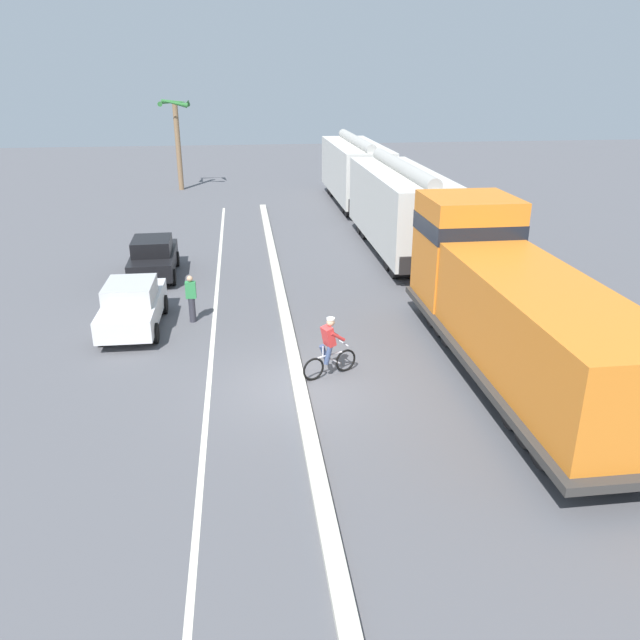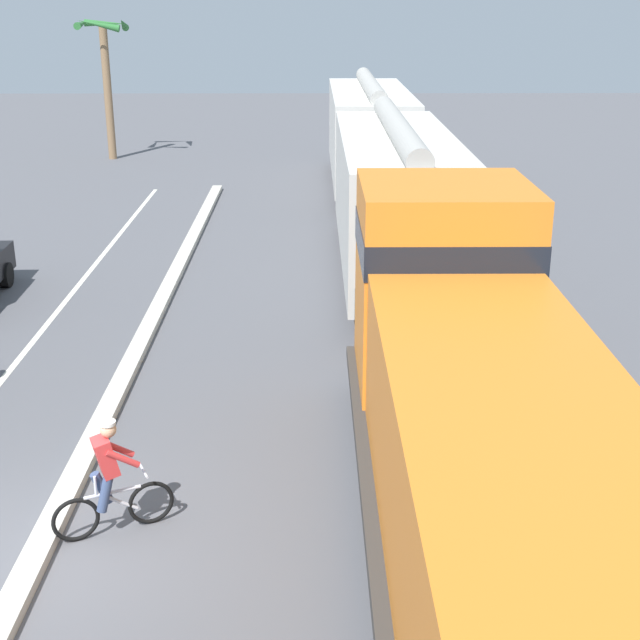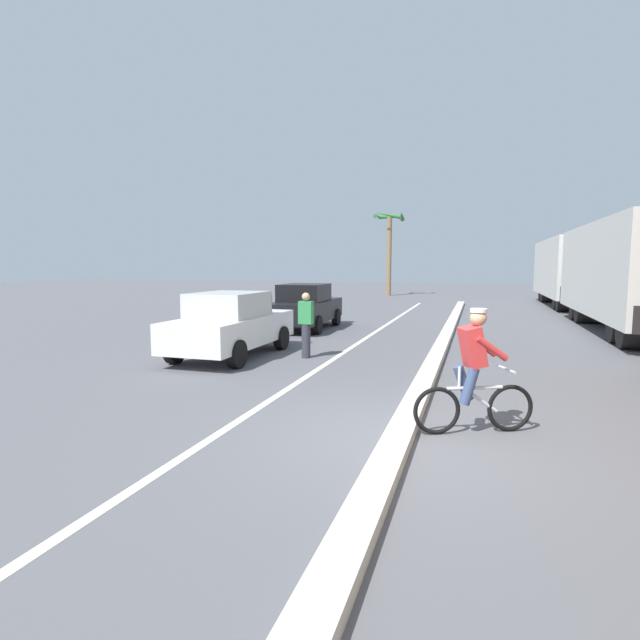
{
  "view_description": "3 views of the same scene",
  "coord_description": "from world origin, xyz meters",
  "px_view_note": "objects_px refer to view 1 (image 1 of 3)",
  "views": [
    {
      "loc": [
        -1.29,
        -14.78,
        7.85
      ],
      "look_at": [
        0.83,
        2.08,
        1.06
      ],
      "focal_mm": 35.0,
      "sensor_mm": 36.0,
      "label": 1
    },
    {
      "loc": [
        3.69,
        -10.17,
        7.08
      ],
      "look_at": [
        3.81,
        4.03,
        1.89
      ],
      "focal_mm": 50.0,
      "sensor_mm": 36.0,
      "label": 2
    },
    {
      "loc": [
        0.91,
        -6.4,
        2.3
      ],
      "look_at": [
        -3.42,
        7.27,
        0.71
      ],
      "focal_mm": 28.0,
      "sensor_mm": 36.0,
      "label": 3
    }
  ],
  "objects_px": {
    "cyclist": "(329,349)",
    "pedestrian_by_cars": "(191,298)",
    "parked_car_white": "(132,305)",
    "parked_car_black": "(153,257)",
    "hopper_car_middle": "(355,171)",
    "locomotive": "(507,307)",
    "palm_tree_near": "(176,125)",
    "hopper_car_lead": "(401,208)"
  },
  "relations": [
    {
      "from": "parked_car_white",
      "to": "parked_car_black",
      "type": "relative_size",
      "value": 0.99
    },
    {
      "from": "hopper_car_middle",
      "to": "parked_car_white",
      "type": "xyz_separation_m",
      "value": [
        -10.84,
        -19.6,
        -1.26
      ]
    },
    {
      "from": "palm_tree_near",
      "to": "locomotive",
      "type": "bearing_deg",
      "value": -69.44
    },
    {
      "from": "locomotive",
      "to": "hopper_car_lead",
      "type": "bearing_deg",
      "value": 90.0
    },
    {
      "from": "locomotive",
      "to": "palm_tree_near",
      "type": "bearing_deg",
      "value": 110.56
    },
    {
      "from": "parked_car_white",
      "to": "palm_tree_near",
      "type": "bearing_deg",
      "value": 91.21
    },
    {
      "from": "hopper_car_lead",
      "to": "parked_car_black",
      "type": "xyz_separation_m",
      "value": [
        -10.85,
        -2.33,
        -1.26
      ]
    },
    {
      "from": "cyclist",
      "to": "pedestrian_by_cars",
      "type": "relative_size",
      "value": 1.06
    },
    {
      "from": "locomotive",
      "to": "palm_tree_near",
      "type": "distance_m",
      "value": 32.54
    },
    {
      "from": "hopper_car_middle",
      "to": "parked_car_white",
      "type": "relative_size",
      "value": 2.52
    },
    {
      "from": "hopper_car_lead",
      "to": "cyclist",
      "type": "bearing_deg",
      "value": -112.21
    },
    {
      "from": "hopper_car_middle",
      "to": "hopper_car_lead",
      "type": "bearing_deg",
      "value": -90.0
    },
    {
      "from": "parked_car_white",
      "to": "pedestrian_by_cars",
      "type": "distance_m",
      "value": 1.89
    },
    {
      "from": "hopper_car_lead",
      "to": "cyclist",
      "type": "xyz_separation_m",
      "value": [
        -4.98,
        -12.2,
        -1.26
      ]
    },
    {
      "from": "parked_car_white",
      "to": "palm_tree_near",
      "type": "relative_size",
      "value": 0.67
    },
    {
      "from": "hopper_car_middle",
      "to": "palm_tree_near",
      "type": "xyz_separation_m",
      "value": [
        -11.39,
        6.61,
        2.32
      ]
    },
    {
      "from": "parked_car_white",
      "to": "pedestrian_by_cars",
      "type": "relative_size",
      "value": 2.6
    },
    {
      "from": "locomotive",
      "to": "palm_tree_near",
      "type": "xyz_separation_m",
      "value": [
        -11.39,
        30.37,
        2.6
      ]
    },
    {
      "from": "palm_tree_near",
      "to": "parked_car_black",
      "type": "bearing_deg",
      "value": -88.48
    },
    {
      "from": "hopper_car_middle",
      "to": "locomotive",
      "type": "bearing_deg",
      "value": -90.0
    },
    {
      "from": "hopper_car_lead",
      "to": "palm_tree_near",
      "type": "relative_size",
      "value": 1.7
    },
    {
      "from": "parked_car_black",
      "to": "hopper_car_lead",
      "type": "bearing_deg",
      "value": 12.14
    },
    {
      "from": "hopper_car_lead",
      "to": "pedestrian_by_cars",
      "type": "bearing_deg",
      "value": -139.64
    },
    {
      "from": "hopper_car_middle",
      "to": "palm_tree_near",
      "type": "height_order",
      "value": "palm_tree_near"
    },
    {
      "from": "hopper_car_middle",
      "to": "palm_tree_near",
      "type": "relative_size",
      "value": 1.7
    },
    {
      "from": "cyclist",
      "to": "palm_tree_near",
      "type": "distance_m",
      "value": 31.29
    },
    {
      "from": "parked_car_white",
      "to": "cyclist",
      "type": "height_order",
      "value": "cyclist"
    },
    {
      "from": "hopper_car_lead",
      "to": "hopper_car_middle",
      "type": "distance_m",
      "value": 11.6
    },
    {
      "from": "hopper_car_lead",
      "to": "parked_car_black",
      "type": "relative_size",
      "value": 2.49
    },
    {
      "from": "locomotive",
      "to": "cyclist",
      "type": "xyz_separation_m",
      "value": [
        -4.98,
        -0.04,
        -0.98
      ]
    },
    {
      "from": "parked_car_white",
      "to": "cyclist",
      "type": "xyz_separation_m",
      "value": [
        5.86,
        -4.2,
        0.0
      ]
    },
    {
      "from": "cyclist",
      "to": "pedestrian_by_cars",
      "type": "xyz_separation_m",
      "value": [
        -4.0,
        4.57,
        0.03
      ]
    },
    {
      "from": "cyclist",
      "to": "hopper_car_middle",
      "type": "bearing_deg",
      "value": 78.18
    },
    {
      "from": "hopper_car_middle",
      "to": "palm_tree_near",
      "type": "bearing_deg",
      "value": 149.87
    },
    {
      "from": "hopper_car_middle",
      "to": "parked_car_black",
      "type": "relative_size",
      "value": 2.49
    },
    {
      "from": "locomotive",
      "to": "hopper_car_middle",
      "type": "relative_size",
      "value": 1.1
    },
    {
      "from": "cyclist",
      "to": "locomotive",
      "type": "bearing_deg",
      "value": 0.5
    },
    {
      "from": "locomotive",
      "to": "hopper_car_lead",
      "type": "distance_m",
      "value": 12.16
    },
    {
      "from": "hopper_car_middle",
      "to": "parked_car_white",
      "type": "distance_m",
      "value": 22.43
    },
    {
      "from": "pedestrian_by_cars",
      "to": "hopper_car_lead",
      "type": "bearing_deg",
      "value": 40.36
    },
    {
      "from": "parked_car_white",
      "to": "pedestrian_by_cars",
      "type": "height_order",
      "value": "same"
    },
    {
      "from": "locomotive",
      "to": "pedestrian_by_cars",
      "type": "bearing_deg",
      "value": 153.27
    }
  ]
}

